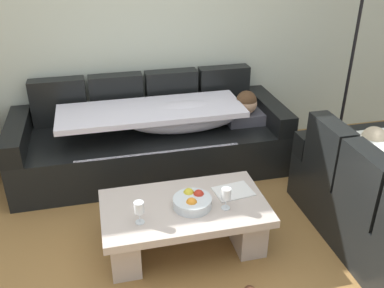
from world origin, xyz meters
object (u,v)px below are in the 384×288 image
(couch_along_wall, at_px, (156,138))
(floor_lamp, at_px, (352,47))
(open_magazine, at_px, (233,191))
(coffee_table, at_px, (184,220))
(wine_glass_near_right, at_px, (226,195))
(wine_glass_near_left, at_px, (139,208))
(fruit_bowl, at_px, (192,201))

(couch_along_wall, relative_size, floor_lamp, 1.33)
(open_magazine, height_order, floor_lamp, floor_lamp)
(coffee_table, xyz_separation_m, open_magazine, (0.40, 0.07, 0.15))
(couch_along_wall, distance_m, open_magazine, 1.22)
(floor_lamp, bearing_deg, wine_glass_near_right, -142.51)
(wine_glass_near_left, bearing_deg, fruit_bowl, 14.51)
(couch_along_wall, distance_m, floor_lamp, 2.12)
(couch_along_wall, relative_size, wine_glass_near_left, 15.60)
(coffee_table, distance_m, fruit_bowl, 0.19)
(couch_along_wall, distance_m, wine_glass_near_right, 1.37)
(wine_glass_near_right, xyz_separation_m, floor_lamp, (1.67, 1.28, 0.62))
(fruit_bowl, height_order, floor_lamp, floor_lamp)
(couch_along_wall, xyz_separation_m, floor_lamp, (1.96, -0.05, 0.79))
(coffee_table, bearing_deg, floor_lamp, 31.00)
(wine_glass_near_right, bearing_deg, wine_glass_near_left, -178.12)
(open_magazine, xyz_separation_m, floor_lamp, (1.55, 1.10, 0.73))
(wine_glass_near_right, bearing_deg, couch_along_wall, 102.38)
(couch_along_wall, height_order, coffee_table, couch_along_wall)
(couch_along_wall, xyz_separation_m, fruit_bowl, (0.07, -1.25, 0.09))
(couch_along_wall, height_order, wine_glass_near_left, couch_along_wall)
(couch_along_wall, bearing_deg, fruit_bowl, -86.92)
(couch_along_wall, height_order, wine_glass_near_right, couch_along_wall)
(wine_glass_near_left, bearing_deg, couch_along_wall, 76.42)
(open_magazine, bearing_deg, couch_along_wall, 102.41)
(coffee_table, xyz_separation_m, wine_glass_near_right, (0.28, -0.11, 0.26))
(wine_glass_near_left, distance_m, wine_glass_near_right, 0.62)
(wine_glass_near_right, height_order, open_magazine, wine_glass_near_right)
(fruit_bowl, bearing_deg, coffee_table, 151.53)
(couch_along_wall, distance_m, coffee_table, 1.22)
(coffee_table, relative_size, floor_lamp, 0.62)
(wine_glass_near_left, bearing_deg, floor_lamp, 29.64)
(coffee_table, height_order, wine_glass_near_right, wine_glass_near_right)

